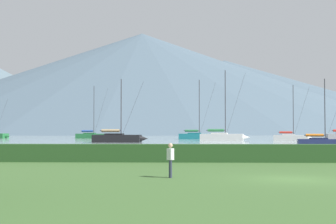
{
  "coord_description": "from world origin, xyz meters",
  "views": [
    {
      "loc": [
        -5.11,
        -21.96,
        2.38
      ],
      "look_at": [
        -7.44,
        53.19,
        4.93
      ],
      "focal_mm": 50.3,
      "sensor_mm": 36.0,
      "label": 1
    }
  ],
  "objects_px": {
    "sailboat_slip_5": "(118,138)",
    "sailboat_slip_7": "(197,136)",
    "sailboat_slip_4": "(322,142)",
    "person_seated_viewer": "(170,157)",
    "sailboat_slip_1": "(222,136)",
    "sailboat_slip_9": "(291,137)",
    "sailboat_slip_0": "(92,135)"
  },
  "relations": [
    {
      "from": "sailboat_slip_9",
      "to": "sailboat_slip_1",
      "type": "bearing_deg",
      "value": -158.7
    },
    {
      "from": "person_seated_viewer",
      "to": "sailboat_slip_7",
      "type": "bearing_deg",
      "value": 81.24
    },
    {
      "from": "sailboat_slip_1",
      "to": "person_seated_viewer",
      "type": "relative_size",
      "value": 8.02
    },
    {
      "from": "person_seated_viewer",
      "to": "sailboat_slip_5",
      "type": "bearing_deg",
      "value": 94.37
    },
    {
      "from": "sailboat_slip_1",
      "to": "sailboat_slip_9",
      "type": "bearing_deg",
      "value": 18.46
    },
    {
      "from": "sailboat_slip_1",
      "to": "sailboat_slip_5",
      "type": "height_order",
      "value": "sailboat_slip_1"
    },
    {
      "from": "sailboat_slip_0",
      "to": "sailboat_slip_5",
      "type": "xyz_separation_m",
      "value": [
        9.93,
        -28.88,
        0.08
      ]
    },
    {
      "from": "sailboat_slip_4",
      "to": "person_seated_viewer",
      "type": "xyz_separation_m",
      "value": [
        -18.67,
        -39.14,
        0.4
      ]
    },
    {
      "from": "sailboat_slip_0",
      "to": "sailboat_slip_9",
      "type": "bearing_deg",
      "value": -14.72
    },
    {
      "from": "sailboat_slip_0",
      "to": "sailboat_slip_9",
      "type": "height_order",
      "value": "sailboat_slip_0"
    },
    {
      "from": "sailboat_slip_7",
      "to": "sailboat_slip_9",
      "type": "bearing_deg",
      "value": -23.62
    },
    {
      "from": "sailboat_slip_4",
      "to": "sailboat_slip_5",
      "type": "distance_m",
      "value": 32.84
    },
    {
      "from": "sailboat_slip_4",
      "to": "sailboat_slip_5",
      "type": "height_order",
      "value": "sailboat_slip_5"
    },
    {
      "from": "person_seated_viewer",
      "to": "sailboat_slip_1",
      "type": "bearing_deg",
      "value": 76.95
    },
    {
      "from": "sailboat_slip_1",
      "to": "sailboat_slip_9",
      "type": "distance_m",
      "value": 13.27
    },
    {
      "from": "sailboat_slip_9",
      "to": "person_seated_viewer",
      "type": "height_order",
      "value": "sailboat_slip_9"
    },
    {
      "from": "sailboat_slip_4",
      "to": "sailboat_slip_9",
      "type": "distance_m",
      "value": 28.53
    },
    {
      "from": "sailboat_slip_7",
      "to": "person_seated_viewer",
      "type": "distance_m",
      "value": 77.37
    },
    {
      "from": "sailboat_slip_1",
      "to": "sailboat_slip_4",
      "type": "relative_size",
      "value": 1.51
    },
    {
      "from": "sailboat_slip_0",
      "to": "sailboat_slip_1",
      "type": "bearing_deg",
      "value": -25.79
    },
    {
      "from": "sailboat_slip_1",
      "to": "sailboat_slip_7",
      "type": "bearing_deg",
      "value": 122.22
    },
    {
      "from": "sailboat_slip_5",
      "to": "sailboat_slip_7",
      "type": "xyz_separation_m",
      "value": [
        13.76,
        22.37,
        -0.03
      ]
    },
    {
      "from": "sailboat_slip_0",
      "to": "sailboat_slip_4",
      "type": "xyz_separation_m",
      "value": [
        38.73,
        -44.66,
        -0.11
      ]
    },
    {
      "from": "sailboat_slip_1",
      "to": "person_seated_viewer",
      "type": "distance_m",
      "value": 66.34
    },
    {
      "from": "sailboat_slip_5",
      "to": "person_seated_viewer",
      "type": "bearing_deg",
      "value": -75.0
    },
    {
      "from": "sailboat_slip_4",
      "to": "sailboat_slip_7",
      "type": "relative_size",
      "value": 0.7
    },
    {
      "from": "sailboat_slip_0",
      "to": "person_seated_viewer",
      "type": "distance_m",
      "value": 86.16
    },
    {
      "from": "sailboat_slip_5",
      "to": "person_seated_viewer",
      "type": "relative_size",
      "value": 6.35
    },
    {
      "from": "sailboat_slip_5",
      "to": "sailboat_slip_9",
      "type": "bearing_deg",
      "value": 26.52
    },
    {
      "from": "sailboat_slip_5",
      "to": "sailboat_slip_7",
      "type": "bearing_deg",
      "value": 62.96
    },
    {
      "from": "sailboat_slip_4",
      "to": "sailboat_slip_7",
      "type": "height_order",
      "value": "sailboat_slip_7"
    },
    {
      "from": "sailboat_slip_1",
      "to": "sailboat_slip_7",
      "type": "height_order",
      "value": "sailboat_slip_1"
    }
  ]
}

